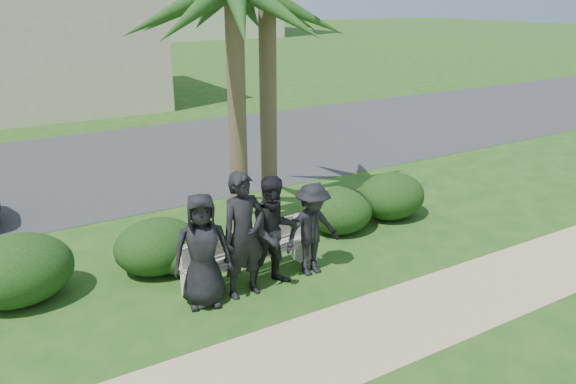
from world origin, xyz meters
name	(u,v)px	position (x,y,z in m)	size (l,w,h in m)	color
ground	(303,276)	(0.00, 0.00, 0.00)	(160.00, 160.00, 0.00)	#1B4A15
footpath	(375,330)	(0.00, -1.80, 0.00)	(30.00, 1.60, 0.01)	tan
asphalt_street	(148,159)	(0.00, 8.00, 0.00)	(160.00, 8.00, 0.01)	#2D2D30
stucco_bldg_right	(35,12)	(-1.00, 18.00, 3.66)	(8.40, 8.40, 7.30)	#BAAC8C
park_bench	(251,259)	(-0.76, 0.35, 0.35)	(2.29, 0.74, 0.78)	gray
man_a	(202,251)	(-1.69, 0.04, 0.85)	(0.83, 0.54, 1.71)	black
man_b	(244,235)	(-1.05, -0.01, 0.96)	(0.70, 0.46, 1.93)	black
man_c	(275,232)	(-0.52, 0.01, 0.89)	(0.86, 0.67, 1.77)	black
man_d	(312,229)	(0.18, 0.03, 0.77)	(0.99, 0.57, 1.53)	black
hedge_a	(16,268)	(-3.99, 1.54, 0.53)	(1.61, 1.33, 1.05)	black
hedge_b	(157,245)	(-1.92, 1.42, 0.46)	(1.40, 1.16, 0.91)	black
hedge_c	(186,252)	(-1.53, 1.16, 0.33)	(1.03, 0.85, 0.67)	black
hedge_d	(341,209)	(1.64, 1.25, 0.43)	(1.31, 1.08, 0.85)	black
hedge_e	(341,211)	(1.60, 1.18, 0.41)	(1.26, 1.04, 0.82)	black
hedge_f	(391,195)	(2.91, 1.27, 0.47)	(1.44, 1.19, 0.94)	black
hedge_extra	(394,196)	(2.98, 1.25, 0.43)	(1.31, 1.08, 0.85)	black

